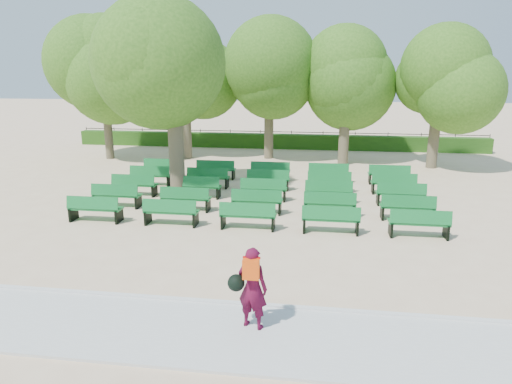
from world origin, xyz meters
TOP-DOWN VIEW (x-y plane):
  - ground at (0.00, 0.00)m, footprint 120.00×120.00m
  - paving at (0.00, -7.40)m, footprint 30.00×2.20m
  - curb at (0.00, -6.25)m, footprint 30.00×0.12m
  - hedge at (0.00, 14.00)m, footprint 26.00×0.70m
  - fence at (0.00, 14.40)m, footprint 26.00×0.10m
  - tree_line at (0.00, 10.00)m, footprint 21.80×6.80m
  - bench_array at (0.71, 1.93)m, footprint 1.79×0.69m
  - tree_among at (-2.62, 1.88)m, footprint 5.18×5.18m
  - person at (1.64, -7.08)m, footprint 0.80×0.55m

SIDE VIEW (x-z plane):
  - ground at x=0.00m, z-range 0.00..0.00m
  - fence at x=0.00m, z-range -0.51..0.51m
  - tree_line at x=0.00m, z-range -3.52..3.52m
  - paving at x=0.00m, z-range 0.00..0.06m
  - curb at x=0.00m, z-range 0.00..0.10m
  - bench_array at x=0.71m, z-range -0.46..0.64m
  - hedge at x=0.00m, z-range 0.00..0.90m
  - person at x=1.64m, z-range 0.09..1.71m
  - tree_among at x=-2.62m, z-range 1.26..8.49m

